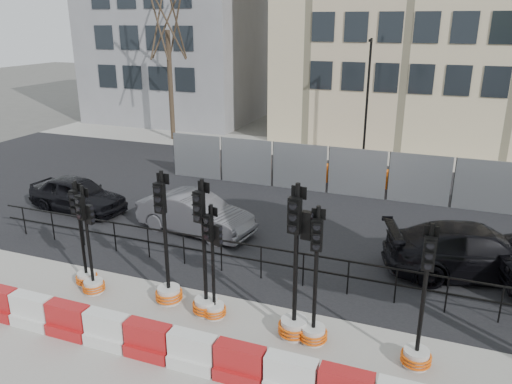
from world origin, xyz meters
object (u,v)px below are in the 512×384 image
at_px(traffic_signal_a, 85,264).
at_px(car_c, 476,251).
at_px(traffic_signal_d, 214,292).
at_px(car_a, 77,194).
at_px(traffic_signal_h, 418,339).

distance_m(traffic_signal_a, car_c, 10.74).
distance_m(traffic_signal_d, car_a, 9.10).
height_order(traffic_signal_h, car_c, traffic_signal_h).
distance_m(traffic_signal_a, car_a, 5.91).
relative_size(traffic_signal_h, car_c, 0.59).
relative_size(traffic_signal_d, car_a, 0.72).
xyz_separation_m(traffic_signal_h, car_c, (1.22, 4.69, 0.07)).
relative_size(traffic_signal_a, car_c, 0.55).
bearing_deg(traffic_signal_h, car_c, 73.18).
height_order(traffic_signal_a, traffic_signal_h, traffic_signal_h).
relative_size(traffic_signal_d, car_c, 0.54).
height_order(traffic_signal_h, car_a, traffic_signal_h).
distance_m(traffic_signal_d, car_c, 7.44).
distance_m(traffic_signal_h, car_c, 4.85).
height_order(traffic_signal_d, car_a, traffic_signal_d).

